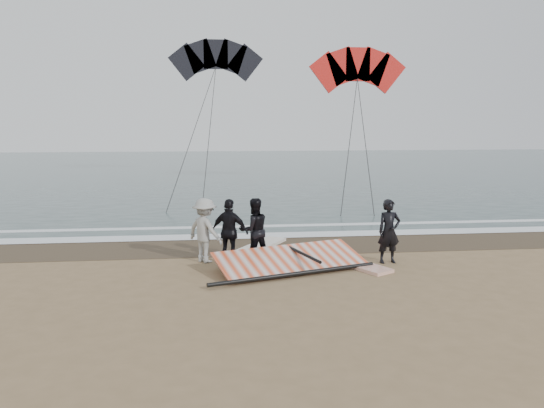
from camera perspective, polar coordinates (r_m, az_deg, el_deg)
The scene contains 12 objects.
ground at distance 13.19m, azimuth 5.36°, elevation -8.83°, with size 120.00×120.00×0.00m, color #8C704C.
sea at distance 45.56m, azimuth -2.94°, elevation 3.83°, with size 120.00×54.00×0.02m, color #233838.
wet_sand at distance 17.47m, azimuth 2.42°, elevation -4.37°, with size 120.00×2.80×0.01m, color #4C3D2B.
foam_near at distance 18.81m, azimuth 1.78°, elevation -3.34°, with size 120.00×0.90×0.01m, color white.
foam_far at distance 20.46m, azimuth 1.12°, elevation -2.34°, with size 120.00×0.45×0.01m, color white.
man_main at distance 15.43m, azimuth 12.47°, elevation -2.88°, with size 0.67×0.44×1.83m, color black.
board_white at distance 15.17m, azimuth 8.86°, elevation -6.35°, with size 0.65×2.33×0.09m, color white.
board_cream at distance 17.01m, azimuth -1.32°, elevation -4.57°, with size 0.67×2.51×0.10m, color silver.
trio_cluster at distance 15.15m, azimuth -4.84°, elevation -2.88°, with size 2.60×1.38×1.87m.
sail_rig at distance 14.65m, azimuth 1.73°, elevation -6.19°, with size 4.54×2.95×0.52m.
kite_red at distance 33.41m, azimuth 9.18°, elevation 13.76°, with size 6.46×5.47×12.85m.
kite_dark at distance 38.37m, azimuth -6.07°, elevation 14.89°, with size 7.32×7.57×16.97m.
Camera 1 is at (-2.55, -12.31, 4.00)m, focal length 35.00 mm.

